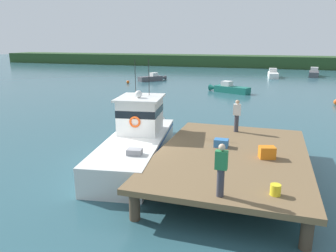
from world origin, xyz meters
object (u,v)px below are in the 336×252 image
Objects in this scene: main_fishing_boat at (138,139)px; bait_bucket at (275,190)px; crate_stack_near_edge at (221,143)px; moored_boat_near_channel at (229,89)px; moored_boat_far_right at (152,78)px; deckhand_further_back at (221,169)px; moored_boat_outer_mooring at (273,74)px; mooring_buoy_channel_marker at (128,82)px; deckhand_by_the_boat at (237,115)px; crate_single_by_cleat at (267,152)px; moored_boat_off_the_point at (314,73)px.

bait_bucket is at bearing -35.99° from main_fishing_boat.
crate_stack_near_edge is 1.76× the size of bait_bucket.
moored_boat_far_right is at bearing 147.34° from moored_boat_near_channel.
deckhand_further_back reaches higher than moored_boat_near_channel.
moored_boat_outer_mooring is 13.72× the size of mooring_buoy_channel_marker.
main_fishing_boat reaches higher than deckhand_further_back.
deckhand_by_the_boat is (0.35, 2.66, 0.69)m from crate_stack_near_edge.
main_fishing_boat is 2.43× the size of moored_boat_far_right.
bait_bucket is 7.07m from deckhand_by_the_boat.
deckhand_further_back reaches higher than bait_bucket.
main_fishing_boat is at bearing 172.81° from crate_stack_near_edge.
main_fishing_boat is 6.24m from crate_single_by_cleat.
moored_boat_near_channel is 23.93m from moored_boat_off_the_point.
deckhand_further_back is at bearing -98.79° from moored_boat_off_the_point.
crate_single_by_cleat is (6.07, -1.40, 0.43)m from main_fishing_boat.
crate_stack_near_edge is at bearing -64.69° from moored_boat_far_right.
crate_single_by_cleat is 0.12× the size of moored_boat_near_channel.
main_fishing_boat is 16.60× the size of crate_single_by_cleat.
crate_single_by_cleat is 35.89m from moored_boat_far_right.
bait_bucket is at bearing -89.64° from moored_boat_outer_mooring.
deckhand_further_back is at bearing -83.34° from moored_boat_near_channel.
moored_boat_off_the_point is (10.87, 21.31, 0.06)m from moored_boat_near_channel.
deckhand_further_back is 0.40× the size of moored_boat_far_right.
bait_bucket is 38.92m from moored_boat_far_right.
main_fishing_boat is 16.60× the size of crate_stack_near_edge.
main_fishing_boat reaches higher than moored_boat_off_the_point.
moored_boat_far_right is (-14.63, 30.94, -0.98)m from crate_stack_near_edge.
moored_boat_far_right is 0.83× the size of moored_boat_near_channel.
crate_stack_near_edge is at bearing -97.52° from deckhand_by_the_boat.
mooring_buoy_channel_marker is at bearing 124.96° from deckhand_by_the_boat.
main_fishing_boat is at bearing 132.80° from deckhand_further_back.
crate_stack_near_edge is at bearing 155.59° from crate_single_by_cleat.
bait_bucket reaches higher than moored_boat_far_right.
crate_single_by_cleat is at bearing 71.75° from deckhand_further_back.
main_fishing_boat is at bearing -70.96° from moored_boat_far_right.
moored_boat_outer_mooring is at bearing 90.36° from bait_bucket.
bait_bucket is (0.32, -3.24, -0.07)m from crate_single_by_cleat.
deckhand_by_the_boat is at bearing 82.48° from crate_stack_near_edge.
deckhand_by_the_boat is at bearing -100.74° from moored_boat_off_the_point.
main_fishing_boat reaches higher than moored_boat_far_right.
deckhand_further_back is 45.70m from moored_boat_outer_mooring.
bait_bucket is at bearing -97.08° from moored_boat_off_the_point.
bait_bucket is at bearing -84.42° from crate_single_by_cleat.
deckhand_by_the_boat is 1.00× the size of deckhand_further_back.
main_fishing_boat is 24.76× the size of mooring_buoy_channel_marker.
moored_boat_near_channel is at bearing 96.34° from crate_stack_near_edge.
deckhand_further_back is (0.68, -4.68, 0.69)m from crate_stack_near_edge.
main_fishing_boat is at bearing -105.77° from moored_boat_off_the_point.
moored_boat_near_channel is at bearing 100.02° from bait_bucket.
crate_stack_near_edge is 2.77m from deckhand_by_the_boat.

